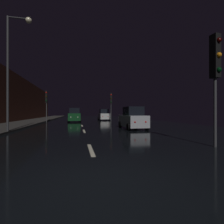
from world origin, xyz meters
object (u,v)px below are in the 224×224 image
object	(u,v)px
traffic_light_near_right	(215,65)
traffic_light_far_right	(111,101)
car_parked_right_near	(133,119)
traffic_light_far_left	(46,99)
streetlamp_overhead	(14,57)
car_approaching_headlights	(75,115)
car_parked_right_far	(104,115)

from	to	relation	value
traffic_light_near_right	traffic_light_far_right	world-z (taller)	traffic_light_near_right
car_parked_right_near	traffic_light_far_left	bearing A→B (deg)	36.69
traffic_light_far_right	streetlamp_overhead	bearing A→B (deg)	-29.35
streetlamp_overhead	traffic_light_far_left	bearing A→B (deg)	90.84
traffic_light_far_right	traffic_light_near_right	bearing A→B (deg)	5.06
traffic_light_far_right	car_parked_right_near	distance (m)	14.20
traffic_light_far_right	car_approaching_headlights	bearing A→B (deg)	-74.33
traffic_light_near_right	car_parked_right_far	xyz separation A→B (m)	(-0.90, 25.50, -2.61)
streetlamp_overhead	car_parked_right_near	bearing A→B (deg)	7.66
traffic_light_near_right	car_approaching_headlights	xyz separation A→B (m)	(-6.32, 21.16, -2.57)
streetlamp_overhead	car_parked_right_far	xyz separation A→B (m)	(9.52, 18.36, -4.56)
traffic_light_far_left	streetlamp_overhead	world-z (taller)	streetlamp_overhead
traffic_light_near_right	car_parked_right_far	world-z (taller)	traffic_light_near_right
traffic_light_near_right	traffic_light_far_left	bearing A→B (deg)	-159.74
traffic_light_near_right	car_parked_right_near	distance (m)	8.87
traffic_light_far_left	car_parked_right_near	bearing A→B (deg)	39.74
streetlamp_overhead	car_parked_right_far	bearing A→B (deg)	62.60
car_approaching_headlights	car_parked_right_far	distance (m)	6.95
car_parked_right_near	car_approaching_headlights	bearing A→B (deg)	23.06
car_parked_right_far	traffic_light_near_right	bearing A→B (deg)	-177.97
traffic_light_far_right	streetlamp_overhead	size ratio (longest dim) A/B	0.57
streetlamp_overhead	car_approaching_headlights	xyz separation A→B (m)	(4.09, 14.02, -4.52)
car_approaching_headlights	car_parked_right_far	size ratio (longest dim) A/B	1.04
streetlamp_overhead	car_parked_right_near	distance (m)	10.65
car_approaching_headlights	car_parked_right_near	world-z (taller)	car_approaching_headlights
car_parked_right_far	car_parked_right_near	bearing A→B (deg)	-180.00
traffic_light_near_right	car_parked_right_near	size ratio (longest dim) A/B	1.23
car_approaching_headlights	car_parked_right_near	distance (m)	13.84
traffic_light_far_right	traffic_light_far_left	bearing A→B (deg)	-80.44
traffic_light_far_left	car_approaching_headlights	size ratio (longest dim) A/B	1.13
traffic_light_far_right	car_parked_right_far	world-z (taller)	traffic_light_far_right
streetlamp_overhead	car_parked_right_far	world-z (taller)	streetlamp_overhead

